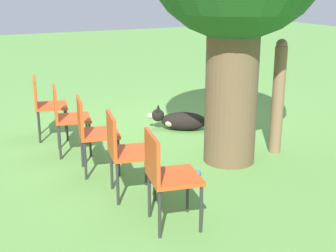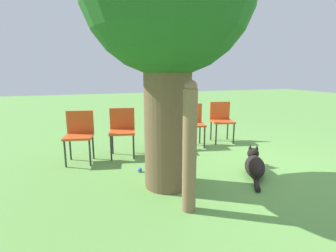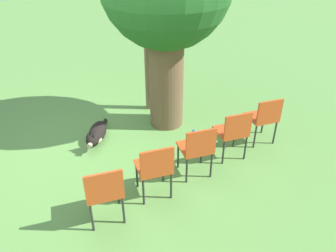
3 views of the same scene
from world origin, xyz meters
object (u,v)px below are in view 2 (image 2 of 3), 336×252
Objects in this scene: red_chair_0 at (221,118)px; red_chair_3 at (122,128)px; dog at (254,165)px; red_chair_2 at (160,124)px; red_chair_1 at (192,121)px; tennis_ball at (140,170)px; fence_post at (190,148)px; red_chair_4 at (79,132)px.

red_chair_0 is 2.20m from red_chair_3.
red_chair_2 is at bearing 63.58° from dog.
red_chair_1 is (-0.10, 0.73, 0.00)m from red_chair_0.
tennis_ball is (-0.90, -0.10, -0.47)m from red_chair_3.
red_chair_3 is 12.45× the size of tennis_ball.
red_chair_0 and red_chair_1 have the same top height.
red_chair_1 is at bearing 40.64° from dog.
fence_post reaches higher than tennis_ball.
red_chair_1 is 0.73m from red_chair_2.
dog is 0.70× the size of fence_post.
dog is 1.59m from fence_post.
red_chair_2 is 1.26m from tennis_ball.
red_chair_1 is at bearing 108.74° from red_chair_2.
tennis_ball is at bearing -21.02° from red_chair_2.
red_chair_1 is (1.71, 0.24, 0.37)m from dog.
red_chair_1 is 2.20m from red_chair_4.
red_chair_2 reaches higher than tennis_ball.
red_chair_2 is at bearing -9.30° from fence_post.
red_chair_3 is at bearing -71.26° from red_chair_2.
fence_post is 1.67× the size of red_chair_3.
dog is at bearing 59.35° from red_chair_3.
red_chair_3 is at bearing -71.26° from red_chair_1.
dog is at bearing -111.09° from tennis_ball.
red_chair_0 and red_chair_4 have the same top height.
red_chair_4 is at bearing 92.22° from dog.
red_chair_2 and red_chair_4 have the same top height.
red_chair_0 reaches higher than tennis_ball.
fence_post is at bearing -13.88° from red_chair_1.
fence_post reaches higher than red_chair_1.
red_chair_0 is 1.00× the size of red_chair_4.
red_chair_0 and red_chair_3 have the same top height.
red_chair_2 is 1.46m from red_chair_4.
red_chair_0 is (2.45, -1.82, -0.21)m from fence_post.
fence_post is 2.29m from red_chair_2.
red_chair_1 reaches higher than dog.
red_chair_3 is (2.16, 0.36, -0.21)m from fence_post.
red_chair_0 is 12.45× the size of tennis_ball.
red_chair_3 reaches higher than dog.
red_chair_2 is (-0.10, 0.73, 0.00)m from red_chair_1.
red_chair_1 is 1.46m from red_chair_3.
red_chair_2 is at bearing -71.26° from red_chair_1.
red_chair_1 is at bearing -71.26° from red_chair_0.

